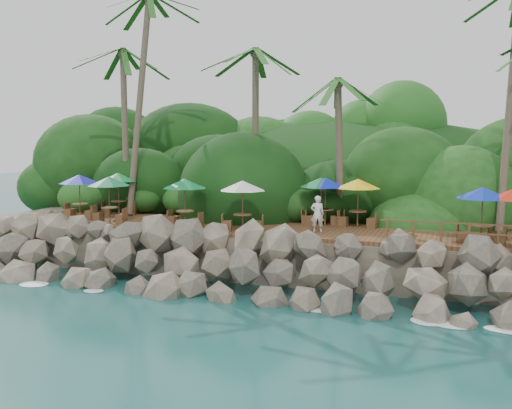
% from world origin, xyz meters
% --- Properties ---
extents(ground, '(140.00, 140.00, 0.00)m').
position_xyz_m(ground, '(0.00, 0.00, 0.00)').
color(ground, '#19514F').
rests_on(ground, ground).
extents(land_base, '(32.00, 25.20, 2.10)m').
position_xyz_m(land_base, '(0.00, 16.00, 1.05)').
color(land_base, gray).
rests_on(land_base, ground).
extents(jungle_hill, '(44.80, 28.00, 15.40)m').
position_xyz_m(jungle_hill, '(0.00, 23.50, 0.00)').
color(jungle_hill, '#143811').
rests_on(jungle_hill, ground).
extents(seawall, '(29.00, 4.00, 2.30)m').
position_xyz_m(seawall, '(0.00, 2.00, 1.15)').
color(seawall, gray).
rests_on(seawall, ground).
extents(terrace, '(26.00, 5.00, 0.20)m').
position_xyz_m(terrace, '(0.00, 6.00, 2.20)').
color(terrace, brown).
rests_on(terrace, land_base).
extents(jungle_foliage, '(44.00, 16.00, 12.00)m').
position_xyz_m(jungle_foliage, '(0.00, 15.00, 0.00)').
color(jungle_foliage, '#143811').
rests_on(jungle_foliage, ground).
extents(foam_line, '(25.20, 0.80, 0.06)m').
position_xyz_m(foam_line, '(0.00, 0.30, 0.03)').
color(foam_line, white).
rests_on(foam_line, ground).
extents(palms, '(28.50, 6.54, 13.81)m').
position_xyz_m(palms, '(1.75, 8.70, 12.16)').
color(palms, brown).
rests_on(palms, ground).
extents(palapa, '(5.68, 5.68, 4.60)m').
position_xyz_m(palapa, '(-2.70, 9.91, 5.79)').
color(palapa, brown).
rests_on(palapa, ground).
extents(dining_clusters, '(24.11, 5.42, 2.41)m').
position_xyz_m(dining_clusters, '(0.05, 5.94, 4.30)').
color(dining_clusters, brown).
rests_on(dining_clusters, terrace).
extents(railing, '(8.30, 0.10, 1.00)m').
position_xyz_m(railing, '(10.61, 3.65, 2.91)').
color(railing, brown).
rests_on(railing, terrace).
extents(waiter, '(0.73, 0.58, 1.74)m').
position_xyz_m(waiter, '(3.34, 5.19, 3.17)').
color(waiter, white).
rests_on(waiter, terrace).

